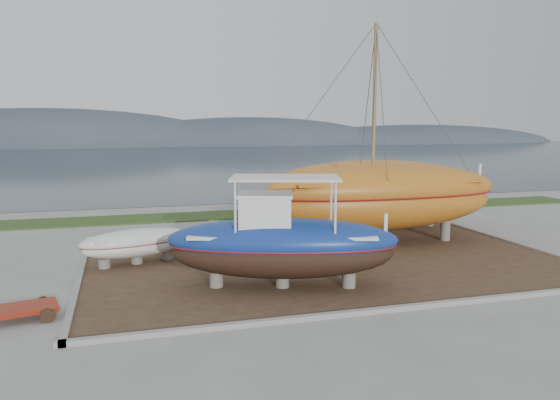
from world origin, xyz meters
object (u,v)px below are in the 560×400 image
object	(u,v)px
blue_caique	(282,233)
orange_sailboat	(385,137)
white_dinghy	(136,247)
orange_bare_hull	(375,195)
red_trailer	(24,313)

from	to	relation	value
blue_caique	orange_sailboat	bearing A→B (deg)	55.66
white_dinghy	orange_bare_hull	distance (m)	12.84
white_dinghy	red_trailer	bearing A→B (deg)	-138.71
white_dinghy	red_trailer	distance (m)	6.07
blue_caique	orange_sailboat	xyz separation A→B (m)	(6.06, 4.86, 2.91)
white_dinghy	orange_bare_hull	size ratio (longest dim) A/B	0.42
orange_sailboat	red_trailer	xyz separation A→B (m)	(-13.71, -5.55, -4.60)
orange_sailboat	white_dinghy	bearing A→B (deg)	-177.09
white_dinghy	orange_sailboat	world-z (taller)	orange_sailboat
orange_bare_hull	white_dinghy	bearing A→B (deg)	-149.60
white_dinghy	orange_sailboat	xyz separation A→B (m)	(10.54, 0.39, 4.08)
white_dinghy	orange_bare_hull	bearing A→B (deg)	2.48
orange_bare_hull	red_trailer	bearing A→B (deg)	-137.39
orange_sailboat	red_trailer	distance (m)	15.48
orange_sailboat	orange_bare_hull	size ratio (longest dim) A/B	1.06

